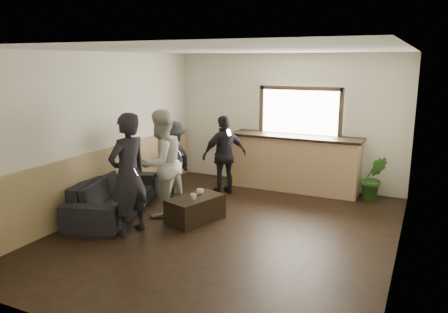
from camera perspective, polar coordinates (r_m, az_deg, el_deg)
The scene contains 12 objects.
ground at distance 7.03m, azimuth 0.40°, elevation -9.69°, with size 5.00×6.00×0.01m, color black.
room_shell at distance 6.96m, azimuth -5.09°, elevation 2.62°, with size 5.01×6.01×2.80m.
bar_counter at distance 9.17m, azimuth 9.25°, elevation -0.37°, with size 2.70×0.68×2.13m.
sofa at distance 7.95m, azimuth -14.09°, elevation -4.85°, with size 2.30×0.90×0.67m, color black.
coffee_table at distance 7.38m, azimuth -3.77°, elevation -6.88°, with size 0.53×0.95×0.42m, color black.
cup_a at distance 7.45m, azimuth -3.15°, elevation -4.59°, with size 0.12×0.12×0.10m, color silver.
cup_b at distance 7.18m, azimuth -3.99°, elevation -5.27°, with size 0.10×0.10×0.09m, color silver.
potted_plant at distance 8.88m, azimuth 18.93°, elevation -2.68°, with size 0.48×0.39×0.87m, color #2D6623.
person_a at distance 6.82m, azimuth -12.41°, elevation -2.30°, with size 0.59×0.77×1.90m.
person_b at distance 7.54m, azimuth -8.19°, elevation -0.90°, with size 0.91×1.05×1.85m.
person_c at distance 8.27m, azimuth -6.84°, elevation -0.71°, with size 0.68×1.06×1.56m.
person_d at distance 8.72m, azimuth 0.07°, elevation 0.17°, with size 0.91×0.96×1.59m.
Camera 1 is at (2.74, -5.91, 2.65)m, focal length 35.00 mm.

